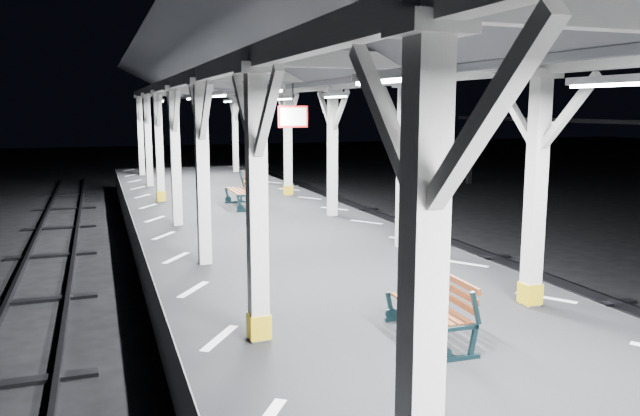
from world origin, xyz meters
TOP-DOWN VIEW (x-y plane):
  - canopy at (0.00, -0.02)m, footprint 5.40×49.00m
  - bench_mid at (0.05, 1.32)m, footprint 0.60×1.50m
  - bench_far at (0.14, 12.18)m, footprint 0.64×1.71m

SIDE VIEW (x-z plane):
  - bench_mid at x=0.05m, z-range 1.03..1.83m
  - bench_far at x=0.14m, z-range 1.03..1.96m
  - canopy at x=0.00m, z-range 2.24..6.89m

